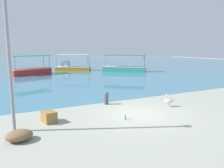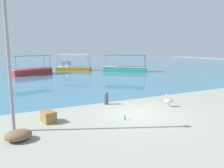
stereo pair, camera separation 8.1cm
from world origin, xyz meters
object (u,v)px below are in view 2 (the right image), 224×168
object	(u,v)px
fishing_boat_near_right	(73,67)
fishing_boat_center	(31,70)
fishing_boat_outer	(125,68)
cargo_crate	(49,117)
mooring_bollard	(106,98)
glass_bottle	(125,118)
pelican	(169,101)
net_pile	(18,135)
lamp_post	(8,46)

from	to	relation	value
fishing_boat_near_right	fishing_boat_center	size ratio (longest dim) A/B	1.00
fishing_boat_outer	cargo_crate	world-z (taller)	fishing_boat_outer
mooring_bollard	cargo_crate	distance (m)	4.35
fishing_boat_center	glass_bottle	distance (m)	22.24
fishing_boat_center	glass_bottle	size ratio (longest dim) A/B	20.92
pelican	glass_bottle	distance (m)	3.75
fishing_boat_near_right	cargo_crate	world-z (taller)	fishing_boat_near_right
fishing_boat_near_right	glass_bottle	xyz separation A→B (m)	(-4.82, -24.97, -0.46)
net_pile	cargo_crate	xyz separation A→B (m)	(1.47, 1.64, 0.06)
fishing_boat_center	pelican	xyz separation A→B (m)	(5.41, -21.23, -0.19)
fishing_boat_near_right	lamp_post	xyz separation A→B (m)	(-9.87, -24.07, 3.08)
mooring_bollard	net_pile	world-z (taller)	mooring_bollard
fishing_boat_center	mooring_bollard	bearing A→B (deg)	-83.17
pelican	lamp_post	distance (m)	9.27
pelican	net_pile	size ratio (longest dim) A/B	0.78
cargo_crate	pelican	bearing A→B (deg)	-3.65
lamp_post	cargo_crate	xyz separation A→B (m)	(1.57, 0.49, -3.38)
net_pile	cargo_crate	distance (m)	2.20
fishing_boat_center	mooring_bollard	distance (m)	19.10
pelican	mooring_bollard	bearing A→B (deg)	144.14
net_pile	mooring_bollard	bearing A→B (deg)	32.53
lamp_post	fishing_boat_near_right	bearing A→B (deg)	67.70
fishing_boat_near_right	pelican	size ratio (longest dim) A/B	7.04
lamp_post	glass_bottle	size ratio (longest dim) A/B	24.35
fishing_boat_near_right	net_pile	bearing A→B (deg)	-111.16
fishing_boat_outer	net_pile	xyz separation A→B (m)	(-16.35, -19.94, -0.33)
fishing_boat_near_right	pelican	xyz separation A→B (m)	(-1.20, -24.03, -0.20)
mooring_bollard	net_pile	bearing A→B (deg)	-147.47
fishing_boat_outer	fishing_boat_center	size ratio (longest dim) A/B	1.09
fishing_boat_outer	glass_bottle	bearing A→B (deg)	-120.09
fishing_boat_near_right	lamp_post	distance (m)	26.19
fishing_boat_near_right	pelican	bearing A→B (deg)	-92.86
glass_bottle	pelican	bearing A→B (deg)	14.48
mooring_bollard	net_pile	distance (m)	6.44
fishing_boat_outer	pelican	world-z (taller)	fishing_boat_outer
fishing_boat_center	pelican	size ratio (longest dim) A/B	7.06
fishing_boat_outer	pelican	size ratio (longest dim) A/B	7.68
lamp_post	mooring_bollard	size ratio (longest dim) A/B	8.19
fishing_boat_center	cargo_crate	distance (m)	20.85
fishing_boat_near_right	fishing_boat_center	world-z (taller)	same
lamp_post	cargo_crate	size ratio (longest dim) A/B	9.25
mooring_bollard	net_pile	xyz separation A→B (m)	(-5.42, -3.46, -0.22)
fishing_boat_near_right	lamp_post	size ratio (longest dim) A/B	0.86
net_pile	lamp_post	bearing A→B (deg)	95.22
fishing_boat_near_right	lamp_post	world-z (taller)	lamp_post
pelican	glass_bottle	xyz separation A→B (m)	(-3.62, -0.93, -0.27)
mooring_bollard	cargo_crate	bearing A→B (deg)	-155.33
fishing_boat_outer	lamp_post	world-z (taller)	lamp_post
pelican	mooring_bollard	distance (m)	3.87
net_pile	fishing_boat_outer	bearing A→B (deg)	50.65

